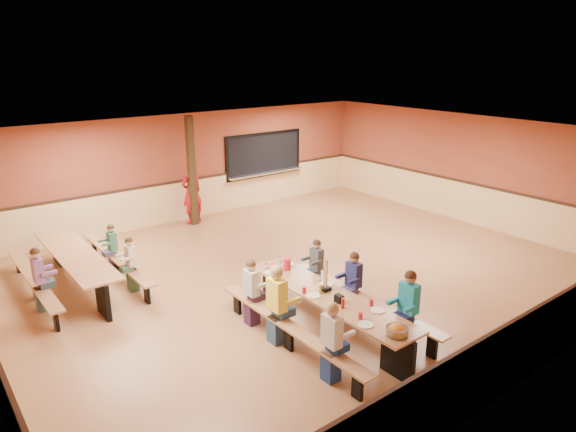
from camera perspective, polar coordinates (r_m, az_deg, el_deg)
ground at (r=11.25m, az=1.18°, el=-6.37°), size 12.00×12.00×0.00m
room_envelope at (r=10.99m, az=1.20°, el=-3.09°), size 12.04×10.04×3.02m
kitchen_pass_through at (r=16.10m, az=-2.67°, el=6.62°), size 2.78×0.28×1.38m
structural_post at (r=14.22m, az=-10.65°, el=4.87°), size 0.18×0.18×3.00m
cafeteria_table_main at (r=8.80m, az=4.42°, el=-9.91°), size 1.91×3.70×0.74m
cafeteria_table_second at (r=11.29m, az=-22.49°, el=-4.83°), size 1.91×3.70×0.74m
seated_child_white_left at (r=7.62m, az=4.86°, el=-13.84°), size 0.38×0.31×1.23m
seated_adult_yellow at (r=8.48m, az=-1.24°, el=-9.86°), size 0.43×0.36×1.34m
seated_child_grey_left at (r=9.06m, az=-4.08°, el=-8.50°), size 0.36×0.30×1.20m
seated_child_teal_right at (r=8.67m, az=13.20°, el=-9.97°), size 0.40×0.33×1.28m
seated_child_navy_right at (r=9.42m, az=7.27°, el=-7.53°), size 0.36×0.30×1.20m
seated_child_char_right at (r=10.11m, az=3.18°, el=-5.77°), size 0.33×0.27×1.14m
seated_child_purple_sec at (r=10.53m, az=-25.90°, el=-6.41°), size 0.37×0.31×1.22m
seated_child_green_sec at (r=11.65m, az=-18.88°, el=-3.55°), size 0.32×0.26×1.11m
seated_child_tan_sec at (r=10.73m, az=-17.02°, el=-5.17°), size 0.33×0.27×1.13m
standing_woman at (r=14.51m, az=-10.64°, el=2.65°), size 0.72×0.54×1.78m
punch_pitcher at (r=9.55m, az=-0.14°, el=-5.38°), size 0.16×0.16×0.22m
chip_bowl at (r=7.67m, az=12.02°, el=-12.30°), size 0.32×0.32×0.15m
napkin_dispenser at (r=8.43m, az=5.69°, el=-9.13°), size 0.10×0.14×0.13m
condiment_mustard at (r=8.67m, az=3.56°, el=-8.10°), size 0.06×0.06×0.17m
condiment_ketchup at (r=8.25m, az=6.12°, el=-9.62°), size 0.06×0.06×0.17m
table_paddle at (r=8.78m, az=4.16°, el=-7.41°), size 0.16×0.16×0.56m
place_settings at (r=8.67m, az=4.46°, el=-8.34°), size 0.65×3.30×0.11m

